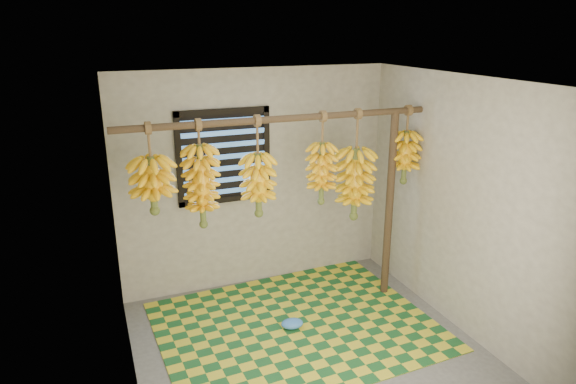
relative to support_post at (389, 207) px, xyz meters
name	(u,v)px	position (x,y,z in m)	size (l,w,h in m)	color
floor	(310,352)	(-1.20, -0.70, -1.00)	(3.00, 3.00, 0.01)	#515151
ceiling	(315,81)	(-1.20, -0.70, 1.40)	(3.00, 3.00, 0.01)	silver
wall_back	(256,180)	(-1.20, 0.80, 0.20)	(3.00, 0.01, 2.40)	gray
wall_left	(124,257)	(-2.71, -0.70, 0.20)	(0.01, 3.00, 2.40)	gray
wall_right	(459,206)	(0.30, -0.70, 0.20)	(0.01, 3.00, 2.40)	gray
window	(224,157)	(-1.55, 0.78, 0.50)	(1.00, 0.04, 1.00)	black
hanging_pole	(282,119)	(-1.20, 0.00, 1.00)	(0.06, 0.06, 3.00)	#483322
support_post	(389,207)	(0.00, 0.00, 0.00)	(0.08, 0.08, 2.00)	#483322
woven_mat	(296,326)	(-1.16, -0.27, -0.99)	(2.59, 2.07, 0.01)	#175024
plastic_bag	(292,324)	(-1.21, -0.30, -0.95)	(0.22, 0.16, 0.09)	#3775CF
banana_bunch_a	(153,185)	(-2.38, 0.00, 0.51)	(0.36, 0.36, 0.79)	brown
banana_bunch_b	(202,186)	(-1.96, 0.00, 0.45)	(0.32, 0.32, 0.98)	brown
banana_bunch_c	(258,185)	(-1.44, 0.00, 0.40)	(0.32, 0.32, 0.94)	brown
banana_bunch_d	(322,173)	(-0.79, 0.00, 0.45)	(0.30, 0.30, 0.91)	brown
banana_bunch_e	(355,184)	(-0.42, 0.00, 0.30)	(0.37, 0.37, 1.12)	brown
banana_bunch_f	(405,157)	(0.15, 0.00, 0.52)	(0.32, 0.32, 0.80)	brown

